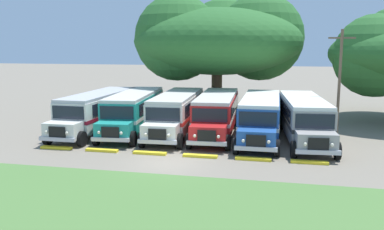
% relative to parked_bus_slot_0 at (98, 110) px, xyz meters
% --- Properties ---
extents(ground_plane, '(220.00, 220.00, 0.00)m').
position_rel_parked_bus_slot_0_xyz_m(ground_plane, '(7.39, -7.15, -1.58)').
color(ground_plane, slate).
extents(foreground_grass_strip, '(80.00, 9.60, 0.01)m').
position_rel_parked_bus_slot_0_xyz_m(foreground_grass_strip, '(7.39, -14.02, -1.58)').
color(foreground_grass_strip, '#4C7538').
rests_on(foreground_grass_strip, ground_plane).
extents(parked_bus_slot_0, '(2.78, 10.85, 2.82)m').
position_rel_parked_bus_slot_0_xyz_m(parked_bus_slot_0, '(0.00, 0.00, 0.00)').
color(parked_bus_slot_0, silver).
rests_on(parked_bus_slot_0, ground_plane).
extents(parked_bus_slot_1, '(3.54, 10.97, 2.82)m').
position_rel_parked_bus_slot_0_xyz_m(parked_bus_slot_1, '(2.64, 0.59, 0.00)').
color(parked_bus_slot_1, teal).
rests_on(parked_bus_slot_1, ground_plane).
extents(parked_bus_slot_2, '(3.07, 10.89, 2.82)m').
position_rel_parked_bus_slot_0_xyz_m(parked_bus_slot_2, '(5.92, 0.63, 0.00)').
color(parked_bus_slot_2, silver).
rests_on(parked_bus_slot_2, ground_plane).
extents(parked_bus_slot_3, '(3.12, 10.90, 2.82)m').
position_rel_parked_bus_slot_0_xyz_m(parked_bus_slot_3, '(8.84, 0.88, 0.00)').
color(parked_bus_slot_3, red).
rests_on(parked_bus_slot_3, ground_plane).
extents(parked_bus_slot_4, '(2.72, 10.85, 2.82)m').
position_rel_parked_bus_slot_0_xyz_m(parked_bus_slot_4, '(12.00, 0.20, 0.00)').
color(parked_bus_slot_4, '#23519E').
rests_on(parked_bus_slot_4, ground_plane).
extents(parked_bus_slot_5, '(3.49, 10.96, 2.82)m').
position_rel_parked_bus_slot_0_xyz_m(parked_bus_slot_5, '(14.87, 0.14, 0.00)').
color(parked_bus_slot_5, '#9E9993').
rests_on(parked_bus_slot_5, ground_plane).
extents(curb_wheelstop_0, '(2.00, 0.36, 0.15)m').
position_rel_parked_bus_slot_0_xyz_m(curb_wheelstop_0, '(-0.15, -5.75, -1.51)').
color(curb_wheelstop_0, yellow).
rests_on(curb_wheelstop_0, ground_plane).
extents(curb_wheelstop_1, '(2.00, 0.36, 0.15)m').
position_rel_parked_bus_slot_0_xyz_m(curb_wheelstop_1, '(2.87, -5.75, -1.51)').
color(curb_wheelstop_1, yellow).
rests_on(curb_wheelstop_1, ground_plane).
extents(curb_wheelstop_2, '(2.00, 0.36, 0.15)m').
position_rel_parked_bus_slot_0_xyz_m(curb_wheelstop_2, '(5.89, -5.75, -1.51)').
color(curb_wheelstop_2, yellow).
rests_on(curb_wheelstop_2, ground_plane).
extents(curb_wheelstop_3, '(2.00, 0.36, 0.15)m').
position_rel_parked_bus_slot_0_xyz_m(curb_wheelstop_3, '(8.90, -5.75, -1.51)').
color(curb_wheelstop_3, yellow).
rests_on(curb_wheelstop_3, ground_plane).
extents(curb_wheelstop_4, '(2.00, 0.36, 0.15)m').
position_rel_parked_bus_slot_0_xyz_m(curb_wheelstop_4, '(11.92, -5.75, -1.51)').
color(curb_wheelstop_4, yellow).
rests_on(curb_wheelstop_4, ground_plane).
extents(curb_wheelstop_5, '(2.00, 0.36, 0.15)m').
position_rel_parked_bus_slot_0_xyz_m(curb_wheelstop_5, '(14.94, -5.75, -1.51)').
color(curb_wheelstop_5, yellow).
rests_on(curb_wheelstop_5, ground_plane).
extents(broad_shade_tree, '(15.49, 14.89, 11.10)m').
position_rel_parked_bus_slot_0_xyz_m(broad_shade_tree, '(7.62, 10.41, 5.31)').
color(broad_shade_tree, brown).
rests_on(broad_shade_tree, ground_plane).
extents(utility_pole, '(1.80, 0.20, 7.43)m').
position_rel_parked_bus_slot_0_xyz_m(utility_pole, '(17.31, 2.24, 2.38)').
color(utility_pole, brown).
rests_on(utility_pole, ground_plane).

